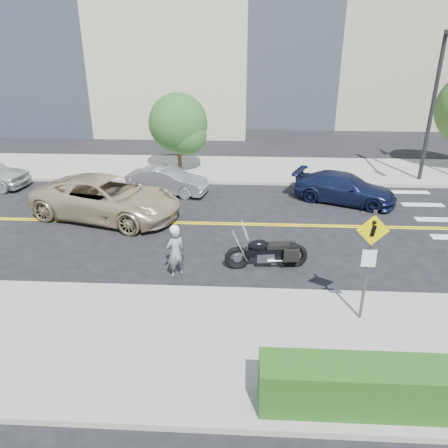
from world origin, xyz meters
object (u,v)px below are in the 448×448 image
object	(u,v)px
motorcycle	(267,245)
parked_car_silver	(167,181)
suv	(107,198)
pedestrian_sign	(369,256)
parked_car_blue	(344,188)
motorcyclist	(175,251)

from	to	relation	value
motorcycle	parked_car_silver	xyz separation A→B (m)	(-4.44, 6.97, -0.16)
motorcycle	suv	distance (m)	7.43
pedestrian_sign	parked_car_blue	size ratio (longest dim) A/B	0.67
pedestrian_sign	motorcyclist	size ratio (longest dim) A/B	1.75
suv	parked_car_blue	xyz separation A→B (m)	(10.00, 2.38, -0.20)
suv	parked_car_blue	world-z (taller)	suv
motorcycle	pedestrian_sign	bearing A→B (deg)	-58.48
parked_car_blue	suv	bearing A→B (deg)	126.74
motorcycle	parked_car_blue	world-z (taller)	motorcycle
suv	parked_car_blue	distance (m)	10.28
motorcycle	parked_car_silver	bearing A→B (deg)	114.89
parked_car_blue	motorcycle	bearing A→B (deg)	173.00
pedestrian_sign	parked_car_silver	distance (m)	12.01
motorcyclist	parked_car_blue	bearing A→B (deg)	-168.65
pedestrian_sign	motorcycle	distance (m)	3.87
pedestrian_sign	parked_car_blue	bearing A→B (deg)	81.70
pedestrian_sign	motorcycle	size ratio (longest dim) A/B	1.17
motorcyclist	parked_car_blue	size ratio (longest dim) A/B	0.38
motorcyclist	parked_car_blue	xyz separation A→B (m)	(6.48, 6.94, -0.21)
pedestrian_sign	motorcyclist	world-z (taller)	pedestrian_sign
parked_car_silver	motorcycle	bearing A→B (deg)	-135.22
motorcyclist	suv	size ratio (longest dim) A/B	0.28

